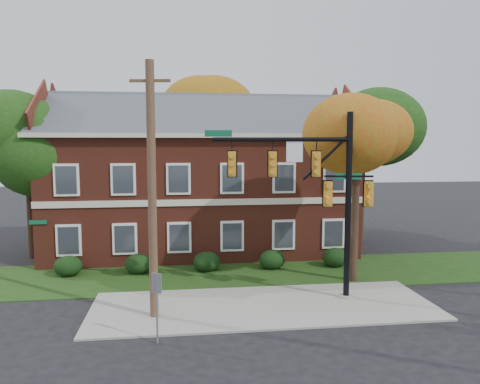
{
  "coord_description": "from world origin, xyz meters",
  "views": [
    {
      "loc": [
        -3.4,
        -17.32,
        6.67
      ],
      "look_at": [
        -0.72,
        3.0,
        4.56
      ],
      "focal_mm": 35.0,
      "sensor_mm": 36.0,
      "label": 1
    }
  ],
  "objects": [
    {
      "name": "hedge_center",
      "position": [
        -2.0,
        6.7,
        0.53
      ],
      "size": [
        1.4,
        1.26,
        1.05
      ],
      "primitive_type": "ellipsoid",
      "color": "black",
      "rests_on": "ground"
    },
    {
      "name": "hedge_right",
      "position": [
        1.5,
        6.7,
        0.53
      ],
      "size": [
        1.4,
        1.26,
        1.05
      ],
      "primitive_type": "ellipsoid",
      "color": "black",
      "rests_on": "ground"
    },
    {
      "name": "sidewalk",
      "position": [
        0.0,
        1.0,
        0.04
      ],
      "size": [
        14.0,
        5.0,
        0.08
      ],
      "primitive_type": "cube",
      "color": "gray",
      "rests_on": "ground"
    },
    {
      "name": "apartment_building",
      "position": [
        -2.0,
        11.95,
        4.99
      ],
      "size": [
        18.8,
        8.8,
        9.74
      ],
      "color": "maroon",
      "rests_on": "ground"
    },
    {
      "name": "tree_far_rear",
      "position": [
        -0.66,
        19.79,
        8.84
      ],
      "size": [
        6.84,
        6.46,
        11.52
      ],
      "color": "black",
      "rests_on": "ground"
    },
    {
      "name": "grass_strip",
      "position": [
        0.0,
        6.0,
        0.02
      ],
      "size": [
        30.0,
        6.0,
        0.04
      ],
      "primitive_type": "cube",
      "color": "#193811",
      "rests_on": "ground"
    },
    {
      "name": "tree_right_rear",
      "position": [
        9.31,
        12.81,
        8.12
      ],
      "size": [
        6.3,
        5.95,
        10.62
      ],
      "color": "black",
      "rests_on": "ground"
    },
    {
      "name": "hedge_left",
      "position": [
        -5.5,
        6.7,
        0.53
      ],
      "size": [
        1.4,
        1.26,
        1.05
      ],
      "primitive_type": "ellipsoid",
      "color": "black",
      "rests_on": "ground"
    },
    {
      "name": "utility_pole",
      "position": [
        -4.39,
        0.36,
        4.93
      ],
      "size": [
        1.51,
        0.38,
        9.73
      ],
      "rotation": [
        0.0,
        0.0,
        -0.17
      ],
      "color": "#4A3422",
      "rests_on": "ground"
    },
    {
      "name": "ground",
      "position": [
        0.0,
        0.0,
        0.0
      ],
      "size": [
        120.0,
        120.0,
        0.0
      ],
      "primitive_type": "plane",
      "color": "black",
      "rests_on": "ground"
    },
    {
      "name": "sign_post",
      "position": [
        -4.17,
        -2.0,
        1.64
      ],
      "size": [
        0.34,
        0.17,
        2.42
      ],
      "rotation": [
        0.0,
        0.0,
        -0.38
      ],
      "color": "slate",
      "rests_on": "ground"
    },
    {
      "name": "tree_near_right",
      "position": [
        5.22,
        3.87,
        6.67
      ],
      "size": [
        4.5,
        4.25,
        8.58
      ],
      "color": "black",
      "rests_on": "ground"
    },
    {
      "name": "tree_left_rear",
      "position": [
        -11.73,
        10.84,
        6.68
      ],
      "size": [
        5.4,
        5.1,
        8.88
      ],
      "color": "black",
      "rests_on": "ground"
    },
    {
      "name": "hedge_far_left",
      "position": [
        -9.0,
        6.7,
        0.53
      ],
      "size": [
        1.4,
        1.26,
        1.05
      ],
      "primitive_type": "ellipsoid",
      "color": "black",
      "rests_on": "ground"
    },
    {
      "name": "hedge_far_right",
      "position": [
        5.0,
        6.7,
        0.53
      ],
      "size": [
        1.4,
        1.26,
        1.05
      ],
      "primitive_type": "ellipsoid",
      "color": "black",
      "rests_on": "ground"
    },
    {
      "name": "traffic_signal",
      "position": [
        2.28,
        1.72,
        4.96
      ],
      "size": [
        7.11,
        1.32,
        8.0
      ],
      "rotation": [
        0.0,
        0.0,
        -0.16
      ],
      "color": "gray",
      "rests_on": "ground"
    }
  ]
}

